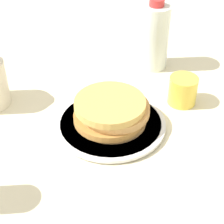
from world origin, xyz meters
TOP-DOWN VIEW (x-y plane):
  - ground_plane at (0.00, 0.00)m, footprint 4.00×4.00m
  - plate at (-0.00, -0.02)m, footprint 0.24×0.24m
  - pancake_stack at (-0.00, -0.02)m, footprint 0.15×0.16m
  - juice_glass at (-0.09, -0.18)m, footprint 0.07×0.07m
  - water_bottle_near at (0.05, -0.29)m, footprint 0.08×0.08m

SIDE VIEW (x-z plane):
  - ground_plane at x=0.00m, z-range 0.00..0.00m
  - plate at x=0.00m, z-range 0.00..0.01m
  - juice_glass at x=-0.09m, z-range 0.00..0.07m
  - pancake_stack at x=0.00m, z-range 0.01..0.07m
  - water_bottle_near at x=0.05m, z-range -0.01..0.18m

